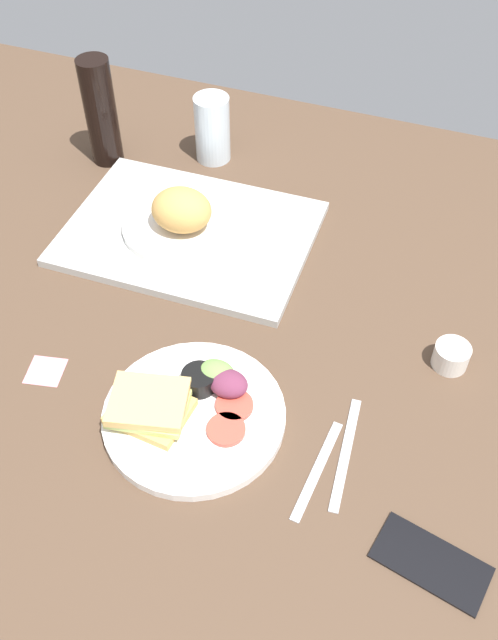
% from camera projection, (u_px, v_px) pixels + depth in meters
% --- Properties ---
extents(ground_plane, '(1.90, 1.50, 0.03)m').
position_uv_depth(ground_plane, '(231.00, 352.00, 1.14)').
color(ground_plane, '#4C3828').
extents(serving_tray, '(0.46, 0.34, 0.02)m').
position_uv_depth(serving_tray, '(189.00, 233.00, 1.30)').
color(serving_tray, '#B2B2AD').
rests_on(serving_tray, ground_plane).
extents(bread_plate_near, '(0.21, 0.21, 0.09)m').
position_uv_depth(bread_plate_near, '(181.00, 217.00, 1.27)').
color(bread_plate_near, white).
rests_on(bread_plate_near, serving_tray).
extents(plate_with_salad, '(0.27, 0.27, 0.05)m').
position_uv_depth(plate_with_salad, '(188.00, 407.00, 1.03)').
color(plate_with_salad, white).
rests_on(plate_with_salad, ground_plane).
extents(drinking_glass, '(0.07, 0.07, 0.14)m').
position_uv_depth(drinking_glass, '(212.00, 129.00, 1.43)').
color(drinking_glass, silver).
rests_on(drinking_glass, ground_plane).
extents(soda_bottle, '(0.06, 0.06, 0.22)m').
position_uv_depth(soda_bottle, '(101.00, 112.00, 1.39)').
color(soda_bottle, black).
rests_on(soda_bottle, ground_plane).
extents(espresso_cup, '(0.06, 0.06, 0.04)m').
position_uv_depth(espresso_cup, '(451.00, 356.00, 1.09)').
color(espresso_cup, silver).
rests_on(espresso_cup, ground_plane).
extents(fork, '(0.03, 0.17, 0.01)m').
position_uv_depth(fork, '(317.00, 469.00, 0.97)').
color(fork, '#B7B7BC').
rests_on(fork, ground_plane).
extents(knife, '(0.03, 0.19, 0.01)m').
position_uv_depth(knife, '(346.00, 453.00, 0.99)').
color(knife, '#B7B7BC').
rests_on(knife, ground_plane).
extents(cell_phone, '(0.16, 0.10, 0.01)m').
position_uv_depth(cell_phone, '(431.00, 562.00, 0.88)').
color(cell_phone, black).
rests_on(cell_phone, ground_plane).
extents(sticky_note, '(0.07, 0.07, 0.00)m').
position_uv_depth(sticky_note, '(46.00, 371.00, 1.09)').
color(sticky_note, pink).
rests_on(sticky_note, ground_plane).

